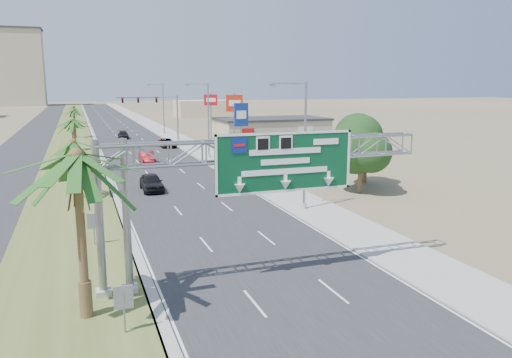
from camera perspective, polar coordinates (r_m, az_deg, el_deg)
The scene contains 29 objects.
road at distance 123.66m, azimuth -15.57°, elevation 5.81°, with size 12.00×300.00×0.02m, color #28282B.
sidewalk_right at distance 124.57m, azimuth -11.65°, elevation 6.03°, with size 4.00×300.00×0.10m, color #9E9B93.
median_grass at distance 123.32m, azimuth -20.22°, elevation 5.55°, with size 7.00×300.00×0.12m, color #505E29.
opposing_road at distance 123.57m, azimuth -23.47°, elevation 5.31°, with size 8.00×300.00×0.02m, color #28282B.
sign_gantry at distance 24.51m, azimuth -0.39°, elevation 2.02°, with size 16.75×1.24×7.50m.
palm_near at distance 21.13m, azimuth -19.87°, elevation 2.37°, with size 5.70×5.70×8.35m.
palm_row_b at distance 45.20m, azimuth -20.20°, elevation 3.88°, with size 3.99×3.99×5.95m.
palm_row_c at distance 61.07m, azimuth -20.22°, elevation 6.22°, with size 3.99×3.99×6.75m.
palm_row_d at distance 79.12m, azimuth -20.13°, elevation 6.20°, with size 3.99×3.99×5.45m.
palm_row_e at distance 98.05m, azimuth -20.15°, elevation 7.34°, with size 3.99×3.99×6.15m.
palm_row_f at distance 123.04m, azimuth -20.13°, elevation 7.72°, with size 3.99×3.99×5.75m.
streetlight_near at distance 38.92m, azimuth 5.34°, elevation 3.19°, with size 3.27×0.44×10.00m.
streetlight_mid at distance 67.16m, azimuth -5.61°, elevation 6.34°, with size 3.27×0.44×10.00m.
streetlight_far at distance 102.38m, azimuth -10.62°, elevation 7.70°, with size 3.27×0.44×10.00m.
signal_mast at distance 86.24m, azimuth -10.29°, elevation 7.28°, with size 10.28×0.71×8.00m.
store_building at distance 85.19m, azimuth 1.74°, elevation 5.49°, with size 18.00×10.00×4.00m, color #CAB389.
oak_near at distance 46.09m, azimuth 11.94°, elevation 3.97°, with size 4.50×4.50×6.80m.
oak_far at distance 51.12m, azimuth 12.43°, elevation 3.79°, with size 3.50×3.50×5.60m.
median_signback_a at distance 20.72m, azimuth -14.89°, elevation -13.31°, with size 0.75×0.08×2.08m.
median_signback_b at distance 32.04m, azimuth -18.06°, elevation -4.86°, with size 0.75×0.08×2.08m.
tower_distant at distance 264.04m, azimuth -25.26°, elevation 11.40°, with size 20.00×16.00×35.00m, color tan.
building_distant_right at distance 158.02m, azimuth -5.47°, elevation 8.04°, with size 20.00×12.00×5.00m, color #CAB389.
car_left_lane at distance 47.48m, azimuth -11.85°, elevation -0.39°, with size 1.90×4.72×1.61m, color black.
car_mid_lane at distance 64.21m, azimuth -12.36°, elevation 2.42°, with size 1.63×4.68×1.54m, color maroon.
car_right_lane at distance 80.30m, azimuth -10.10°, elevation 4.06°, with size 2.27×4.93×1.37m, color gray.
car_far at distance 95.02m, azimuth -14.94°, elevation 4.87°, with size 1.88×4.62×1.34m, color black.
pole_sign_red_near at distance 72.28m, azimuth -2.49°, elevation 8.28°, with size 2.42×0.71×8.57m.
pole_sign_blue at distance 65.31m, azimuth -1.72°, elevation 7.10°, with size 2.02×0.68×7.64m.
pole_sign_red_far at distance 84.08m, azimuth -5.19°, elevation 8.54°, with size 2.15×1.10×8.39m.
Camera 1 is at (-9.10, -12.93, 9.76)m, focal length 35.00 mm.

